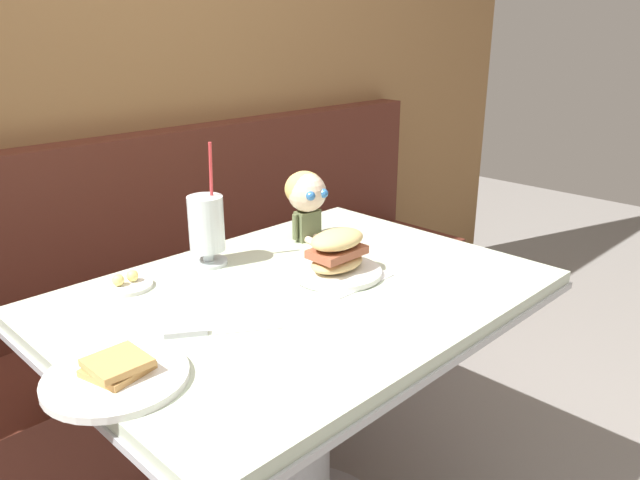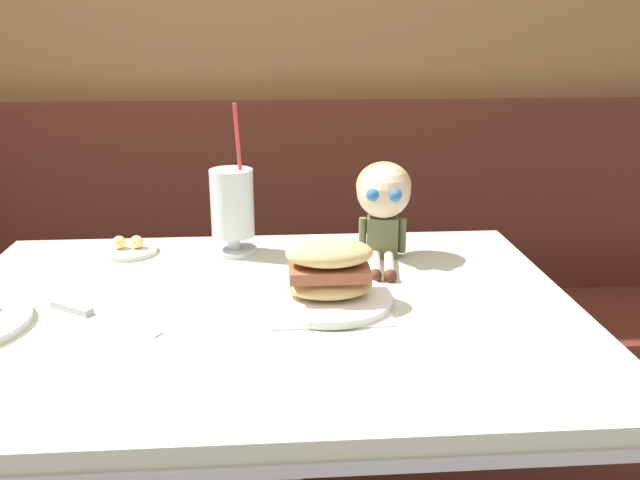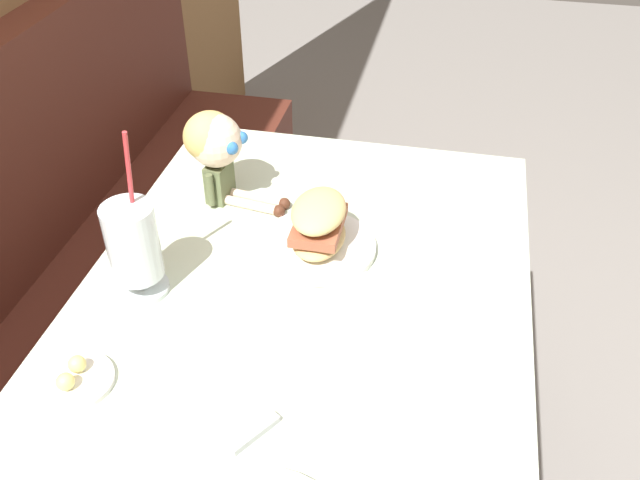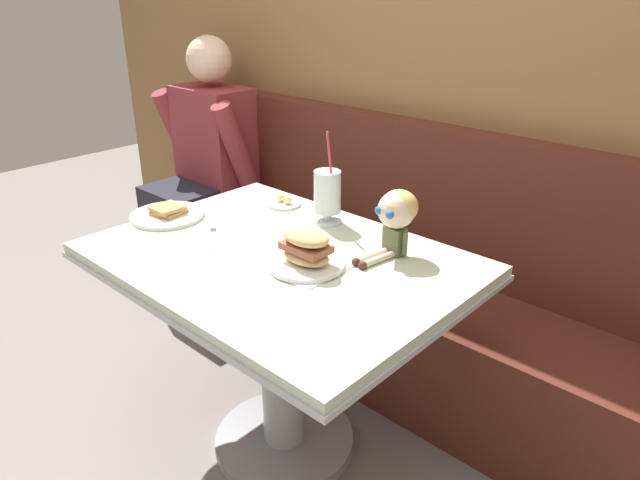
% 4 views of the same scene
% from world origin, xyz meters
% --- Properties ---
extents(booth_bench, '(2.60, 0.48, 1.00)m').
position_xyz_m(booth_bench, '(0.00, 0.81, 0.33)').
color(booth_bench, '#512319').
rests_on(booth_bench, ground).
extents(diner_table, '(1.11, 0.81, 0.74)m').
position_xyz_m(diner_table, '(0.00, 0.18, 0.54)').
color(diner_table, beige).
rests_on(diner_table, ground).
extents(milkshake_glass, '(0.10, 0.10, 0.32)m').
position_xyz_m(milkshake_glass, '(-0.06, 0.46, 0.84)').
color(milkshake_glass, silver).
rests_on(milkshake_glass, diner_table).
extents(sandwich_plate, '(0.22, 0.22, 0.12)m').
position_xyz_m(sandwich_plate, '(0.12, 0.18, 0.79)').
color(sandwich_plate, white).
rests_on(sandwich_plate, diner_table).
extents(butter_saucer, '(0.12, 0.12, 0.04)m').
position_xyz_m(butter_saucer, '(-0.28, 0.48, 0.75)').
color(butter_saucer, white).
rests_on(butter_saucer, diner_table).
extents(butter_knife, '(0.21, 0.14, 0.01)m').
position_xyz_m(butter_knife, '(-0.29, 0.16, 0.74)').
color(butter_knife, silver).
rests_on(butter_knife, diner_table).
extents(seated_doll, '(0.13, 0.23, 0.20)m').
position_xyz_m(seated_doll, '(0.25, 0.42, 0.87)').
color(seated_doll, '#5B6642').
rests_on(seated_doll, diner_table).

